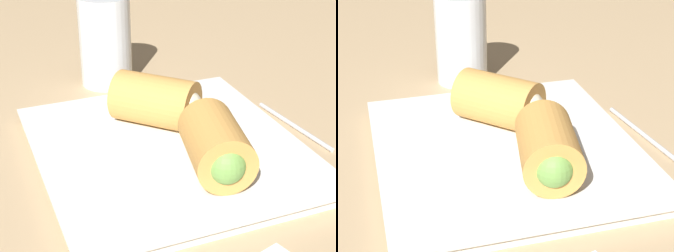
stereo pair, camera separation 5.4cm
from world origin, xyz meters
TOP-DOWN VIEW (x-y plane):
  - table_surface at (0.00, 0.00)cm, footprint 180.00×140.00cm
  - serving_plate at (1.26, -1.42)cm, footprint 27.94×25.53cm
  - roll_front_left at (-5.14, -3.61)cm, footprint 9.89×7.03cm
  - roll_front_right at (5.79, -2.31)cm, footprint 9.88×9.83cm
  - drinking_glass at (22.26, -1.30)cm, footprint 6.59×6.59cm

SIDE VIEW (x-z plane):
  - table_surface at x=0.00cm, z-range 0.00..2.00cm
  - serving_plate at x=1.26cm, z-range 2.01..3.51cm
  - roll_front_left at x=-5.14cm, z-range 3.50..8.87cm
  - roll_front_right at x=5.79cm, z-range 3.50..8.87cm
  - drinking_glass at x=22.26cm, z-range 2.00..13.46cm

